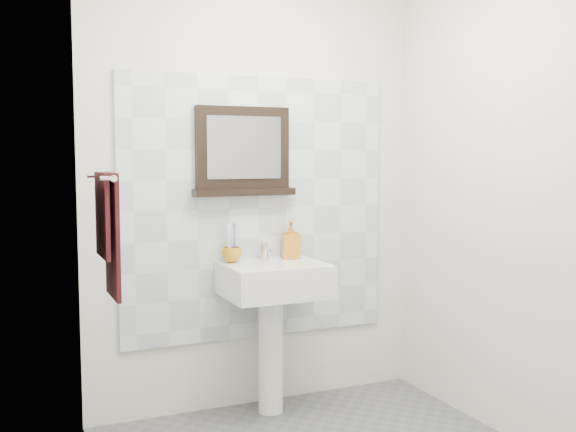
% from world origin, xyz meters
% --- Properties ---
extents(back_wall, '(2.00, 0.01, 2.50)m').
position_xyz_m(back_wall, '(0.00, 1.10, 1.25)').
color(back_wall, silver).
rests_on(back_wall, ground).
extents(front_wall, '(2.00, 0.01, 2.50)m').
position_xyz_m(front_wall, '(0.00, -1.10, 1.25)').
color(front_wall, silver).
rests_on(front_wall, ground).
extents(left_wall, '(0.01, 2.20, 2.50)m').
position_xyz_m(left_wall, '(-1.00, 0.00, 1.25)').
color(left_wall, silver).
rests_on(left_wall, ground).
extents(right_wall, '(0.01, 2.20, 2.50)m').
position_xyz_m(right_wall, '(1.00, 0.00, 1.25)').
color(right_wall, silver).
rests_on(right_wall, ground).
extents(splashback, '(1.60, 0.02, 1.50)m').
position_xyz_m(splashback, '(0.00, 1.09, 1.15)').
color(splashback, silver).
rests_on(splashback, back_wall).
extents(pedestal_sink, '(0.55, 0.44, 0.96)m').
position_xyz_m(pedestal_sink, '(0.01, 0.87, 0.68)').
color(pedestal_sink, white).
rests_on(pedestal_sink, ground).
extents(toothbrush_cup, '(0.14, 0.14, 0.09)m').
position_xyz_m(toothbrush_cup, '(-0.19, 0.99, 0.90)').
color(toothbrush_cup, '#BA7815').
rests_on(toothbrush_cup, pedestal_sink).
extents(toothbrushes, '(0.05, 0.04, 0.21)m').
position_xyz_m(toothbrushes, '(-0.19, 1.00, 0.98)').
color(toothbrushes, white).
rests_on(toothbrushes, toothbrush_cup).
extents(soap_dispenser, '(0.12, 0.12, 0.22)m').
position_xyz_m(soap_dispenser, '(0.17, 1.00, 0.97)').
color(soap_dispenser, '#C45417').
rests_on(soap_dispenser, pedestal_sink).
extents(framed_mirror, '(0.59, 0.11, 0.50)m').
position_xyz_m(framed_mirror, '(-0.10, 1.06, 1.46)').
color(framed_mirror, black).
rests_on(framed_mirror, back_wall).
extents(towel_bar, '(0.07, 0.40, 0.03)m').
position_xyz_m(towel_bar, '(-0.95, 0.47, 1.36)').
color(towel_bar, silver).
rests_on(towel_bar, left_wall).
extents(hand_towel, '(0.06, 0.30, 0.55)m').
position_xyz_m(hand_towel, '(-0.94, 0.47, 1.15)').
color(hand_towel, black).
rests_on(hand_towel, towel_bar).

